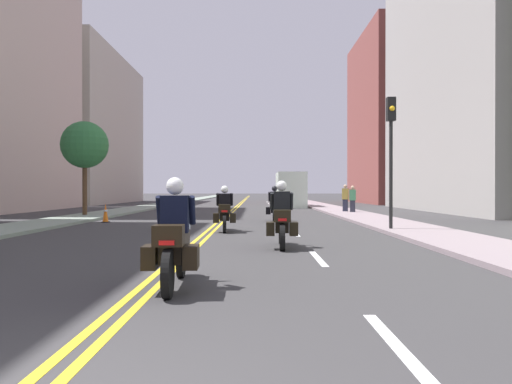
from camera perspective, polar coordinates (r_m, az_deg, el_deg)
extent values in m
plane|color=#363436|center=(50.62, -1.79, -1.35)|extent=(264.00, 264.00, 0.00)
cube|color=gray|center=(51.32, -9.66, -1.27)|extent=(2.51, 144.00, 0.12)
cube|color=gray|center=(50.88, 6.14, -1.28)|extent=(2.51, 144.00, 0.12)
cube|color=yellow|center=(50.62, -1.93, -1.35)|extent=(0.12, 132.00, 0.01)
cube|color=yellow|center=(50.61, -1.66, -1.35)|extent=(0.12, 132.00, 0.01)
cube|color=silver|center=(4.97, 15.84, -16.58)|extent=(0.14, 2.40, 0.01)
cube|color=silver|center=(10.75, 7.00, -7.42)|extent=(0.14, 2.40, 0.01)
cube|color=silver|center=(16.69, 4.48, -4.67)|extent=(0.14, 2.40, 0.01)
cube|color=silver|center=(22.66, 3.30, -3.36)|extent=(0.14, 2.40, 0.01)
cube|color=silver|center=(28.64, 2.61, -2.60)|extent=(0.14, 2.40, 0.01)
cube|color=silver|center=(34.63, 2.15, -2.10)|extent=(0.14, 2.40, 0.01)
cube|color=silver|center=(40.62, 1.84, -1.75)|extent=(0.14, 2.40, 0.01)
cube|color=silver|center=(46.61, 1.60, -1.49)|extent=(0.14, 2.40, 0.01)
cube|color=silver|center=(52.61, 1.42, -1.29)|extent=(0.14, 2.40, 0.01)
cube|color=silver|center=(58.61, 1.27, -1.13)|extent=(0.14, 2.40, 0.01)
cube|color=#AAA5A1|center=(38.22, 25.13, 13.97)|extent=(9.07, 20.02, 21.01)
cube|color=#ABA498|center=(57.39, -19.07, 6.69)|extent=(8.48, 20.63, 15.73)
cube|color=#2D3847|center=(58.61, -23.00, 2.69)|extent=(0.04, 17.33, 0.90)
cube|color=#2D3847|center=(58.80, -23.01, 5.50)|extent=(0.04, 17.33, 0.90)
cube|color=#2D3847|center=(59.14, -23.01, 8.28)|extent=(0.04, 17.33, 0.90)
cube|color=#2D3847|center=(59.61, -23.02, 11.03)|extent=(0.04, 17.33, 0.90)
cube|color=brown|center=(56.35, 14.78, 7.97)|extent=(6.05, 15.79, 17.99)
cube|color=#2D3847|center=(56.78, 17.76, 3.35)|extent=(0.04, 13.27, 0.90)
cube|color=#2D3847|center=(57.26, 17.76, 8.30)|extent=(0.04, 13.27, 0.90)
cube|color=#2D3847|center=(58.15, 17.77, 13.13)|extent=(0.04, 13.27, 0.90)
cylinder|color=black|center=(8.42, -8.46, -7.32)|extent=(0.13, 0.66, 0.66)
cylinder|color=black|center=(6.84, -9.94, -9.09)|extent=(0.13, 0.66, 0.66)
cube|color=silver|center=(8.39, -8.46, -4.95)|extent=(0.15, 0.33, 0.04)
cube|color=black|center=(7.60, -9.12, -6.02)|extent=(0.37, 1.24, 0.40)
cube|color=black|center=(6.86, -9.86, -4.86)|extent=(0.41, 0.38, 0.28)
cube|color=red|center=(6.68, -10.07, -5.69)|extent=(0.20, 0.04, 0.06)
cube|color=black|center=(7.17, -11.83, -7.21)|extent=(0.22, 0.45, 0.32)
cube|color=black|center=(7.10, -7.33, -7.28)|extent=(0.22, 0.45, 0.32)
cube|color=#B2C1CC|center=(8.07, -8.68, -2.94)|extent=(0.36, 0.14, 0.36)
cube|color=black|center=(7.51, -9.17, -2.48)|extent=(0.41, 0.28, 0.55)
cylinder|color=black|center=(7.69, -10.81, -2.04)|extent=(0.11, 0.28, 0.45)
cylinder|color=black|center=(7.63, -7.24, -2.06)|extent=(0.11, 0.28, 0.45)
sphere|color=white|center=(7.53, -9.15, 0.67)|extent=(0.26, 0.26, 0.26)
cylinder|color=black|center=(13.43, 2.86, -4.52)|extent=(0.14, 0.65, 0.64)
cylinder|color=black|center=(11.88, 2.99, -5.14)|extent=(0.14, 0.65, 0.64)
cube|color=silver|center=(13.41, 2.86, -3.06)|extent=(0.15, 0.32, 0.04)
cube|color=black|center=(12.63, 2.92, -3.55)|extent=(0.36, 1.19, 0.40)
cube|color=black|center=(11.92, 2.99, -2.71)|extent=(0.41, 0.37, 0.28)
cube|color=red|center=(11.73, 3.00, -3.15)|extent=(0.20, 0.04, 0.06)
cube|color=black|center=(12.17, 1.64, -4.16)|extent=(0.21, 0.45, 0.32)
cube|color=black|center=(12.18, 4.28, -4.16)|extent=(0.21, 0.45, 0.32)
cube|color=#B2C1CC|center=(13.11, 2.88, -1.74)|extent=(0.36, 0.13, 0.36)
cube|color=black|center=(12.56, 2.93, -1.29)|extent=(0.41, 0.27, 0.60)
cylinder|color=black|center=(12.71, 1.83, -1.05)|extent=(0.11, 0.28, 0.45)
cylinder|color=black|center=(12.71, 4.00, -1.05)|extent=(0.11, 0.28, 0.45)
sphere|color=white|center=(12.58, 2.92, 0.71)|extent=(0.26, 0.26, 0.26)
cylinder|color=black|center=(18.25, -3.55, -3.28)|extent=(0.15, 0.63, 0.62)
cylinder|color=black|center=(16.71, -3.58, -3.60)|extent=(0.15, 0.63, 0.62)
cube|color=silver|center=(18.23, -3.55, -2.24)|extent=(0.16, 0.33, 0.04)
cube|color=black|center=(17.46, -3.56, -2.52)|extent=(0.38, 1.19, 0.40)
cube|color=black|center=(16.76, -3.58, -1.88)|extent=(0.42, 0.38, 0.28)
cube|color=red|center=(16.57, -3.59, -2.18)|extent=(0.20, 0.04, 0.06)
cube|color=black|center=(17.01, -4.52, -2.93)|extent=(0.22, 0.45, 0.32)
cube|color=black|center=(17.01, -2.63, -2.93)|extent=(0.22, 0.45, 0.32)
cube|color=#B2C1CC|center=(17.94, -3.55, -1.23)|extent=(0.37, 0.14, 0.36)
cube|color=black|center=(17.40, -3.57, -1.02)|extent=(0.41, 0.28, 0.52)
cylinder|color=black|center=(17.55, -4.35, -0.84)|extent=(0.12, 0.29, 0.45)
cylinder|color=black|center=(17.55, -2.78, -0.84)|extent=(0.12, 0.29, 0.45)
sphere|color=white|center=(17.42, -3.57, 0.29)|extent=(0.26, 0.26, 0.26)
cylinder|color=black|center=(24.04, 2.14, -2.43)|extent=(0.17, 0.62, 0.61)
cylinder|color=black|center=(22.53, 2.08, -2.62)|extent=(0.17, 0.62, 0.61)
cube|color=silver|center=(24.03, 2.14, -1.66)|extent=(0.16, 0.33, 0.04)
cube|color=black|center=(23.27, 2.11, -1.83)|extent=(0.38, 1.17, 0.40)
cube|color=black|center=(22.59, 2.09, -1.34)|extent=(0.42, 0.38, 0.28)
cube|color=red|center=(22.40, 2.08, -1.56)|extent=(0.20, 0.04, 0.06)
cube|color=black|center=(22.83, 1.39, -2.13)|extent=(0.22, 0.45, 0.32)
cube|color=black|center=(22.82, 2.80, -2.13)|extent=(0.22, 0.45, 0.32)
cube|color=#B2C1CC|center=(23.75, 2.13, -0.87)|extent=(0.37, 0.14, 0.36)
cube|color=black|center=(23.21, 2.11, -0.65)|extent=(0.41, 0.28, 0.56)
cylinder|color=black|center=(23.37, 1.53, -0.52)|extent=(0.11, 0.29, 0.45)
cylinder|color=black|center=(23.36, 2.71, -0.52)|extent=(0.11, 0.29, 0.45)
sphere|color=black|center=(23.24, 2.11, 0.39)|extent=(0.26, 0.26, 0.26)
cube|color=black|center=(23.16, -16.64, -3.27)|extent=(0.32, 0.32, 0.03)
cone|color=orange|center=(23.14, -16.64, -2.25)|extent=(0.26, 0.26, 0.79)
cylinder|color=white|center=(23.14, -16.64, -2.02)|extent=(0.17, 0.17, 0.08)
cylinder|color=black|center=(17.72, 15.00, 1.79)|extent=(0.12, 0.12, 3.82)
cube|color=black|center=(17.92, 15.01, 9.03)|extent=(0.28, 0.28, 0.80)
sphere|color=yellow|center=(17.78, 15.14, 9.10)|extent=(0.18, 0.18, 0.18)
cube|color=#212334|center=(31.17, 10.06, -1.60)|extent=(0.34, 0.30, 0.85)
cube|color=olive|center=(31.15, 10.06, -0.20)|extent=(0.42, 0.35, 0.67)
sphere|color=tan|center=(31.15, 10.06, 0.63)|extent=(0.22, 0.22, 0.22)
cube|color=#252633|center=(30.27, 10.87, -1.69)|extent=(0.33, 0.28, 0.81)
cube|color=#3E7D54|center=(30.25, 10.87, -0.32)|extent=(0.41, 0.33, 0.64)
sphere|color=tan|center=(30.25, 10.87, 0.51)|extent=(0.22, 0.22, 0.22)
cylinder|color=#4F3522|center=(27.96, -18.79, 0.32)|extent=(0.24, 0.24, 2.94)
sphere|color=#2D6838|center=(28.06, -18.80, 5.08)|extent=(2.46, 2.46, 2.46)
cube|color=silver|center=(43.57, 3.67, -0.17)|extent=(2.00, 1.80, 2.20)
cube|color=silver|center=(40.58, 3.94, 0.22)|extent=(2.20, 5.20, 2.80)
cylinder|color=black|center=(43.18, 3.70, -1.04)|extent=(2.00, 0.90, 0.90)
cylinder|color=black|center=(38.99, 4.10, -1.18)|extent=(2.00, 0.90, 0.90)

